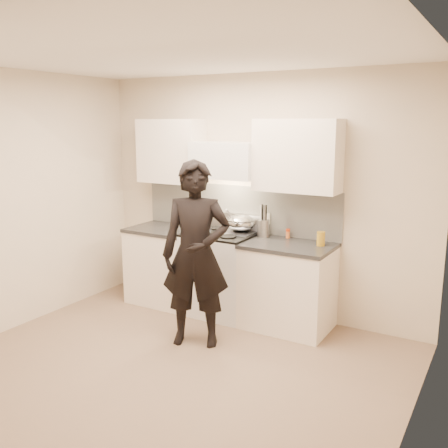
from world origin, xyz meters
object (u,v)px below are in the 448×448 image
object	(u,v)px
stove	(221,273)
utensil_crock	(263,227)
wok	(241,223)
person	(196,254)
counter_right	(288,286)

from	to	relation	value
stove	utensil_crock	world-z (taller)	utensil_crock
wok	utensil_crock	world-z (taller)	utensil_crock
stove	person	bearing A→B (deg)	-75.93
stove	wok	size ratio (longest dim) A/B	2.16
stove	wok	xyz separation A→B (m)	(0.18, 0.14, 0.58)
counter_right	person	distance (m)	1.12
counter_right	wok	distance (m)	0.89
wok	person	size ratio (longest dim) A/B	0.24
wok	person	world-z (taller)	person
person	wok	bearing A→B (deg)	68.23
utensil_crock	counter_right	bearing A→B (deg)	-23.61
stove	utensil_crock	distance (m)	0.73
counter_right	person	xyz separation A→B (m)	(-0.63, -0.81, 0.45)
counter_right	utensil_crock	bearing A→B (deg)	156.39
stove	counter_right	distance (m)	0.83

